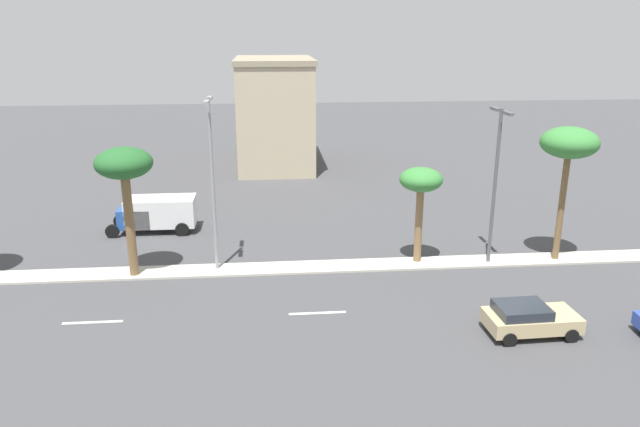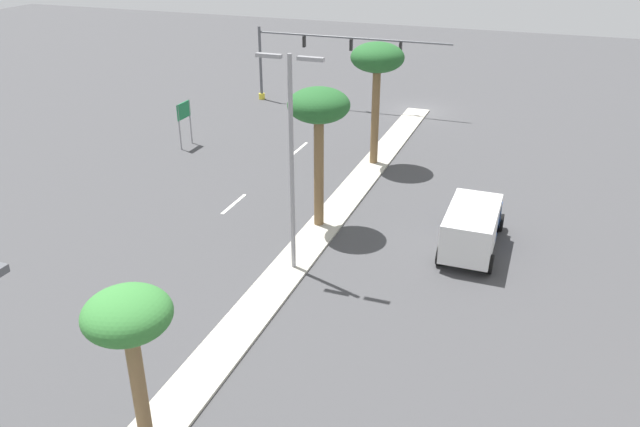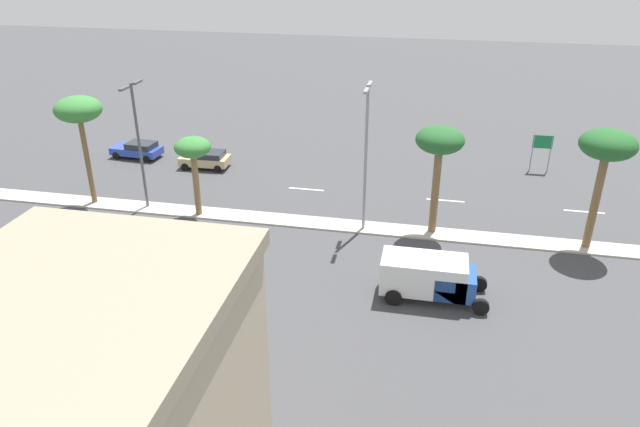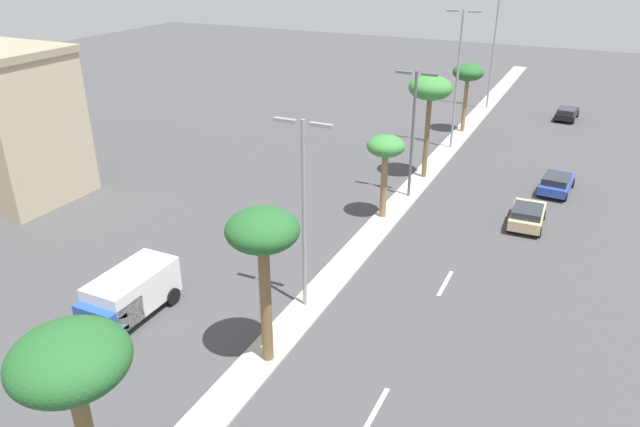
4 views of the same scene
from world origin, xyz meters
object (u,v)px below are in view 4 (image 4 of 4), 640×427
at_px(sedan_black_right, 567,113).
at_px(street_lamp_trailing, 494,46).
at_px(sedan_tan_mid, 527,215).
at_px(box_truck, 127,295).
at_px(palm_tree_near, 468,74).
at_px(sedan_blue_trailing, 557,183).
at_px(palm_tree_mid, 386,150).
at_px(street_lamp_right, 458,71).
at_px(palm_tree_trailing, 430,90).
at_px(palm_tree_right, 71,368).
at_px(street_lamp_near, 304,202).
at_px(street_lamp_outboard, 413,125).
at_px(palm_tree_outboard, 263,236).

bearing_deg(sedan_black_right, street_lamp_trailing, 175.39).
distance_m(sedan_black_right, sedan_tan_mid, 28.06).
bearing_deg(box_truck, palm_tree_near, 78.98).
relative_size(sedan_blue_trailing, box_truck, 0.77).
bearing_deg(palm_tree_mid, street_lamp_right, 88.43).
xyz_separation_m(sedan_black_right, sedan_blue_trailing, (1.12, -21.20, 0.06)).
xyz_separation_m(palm_tree_trailing, street_lamp_right, (0.08, 8.11, -0.07)).
bearing_deg(palm_tree_right, sedan_black_right, 81.47).
bearing_deg(sedan_blue_trailing, palm_tree_near, 129.25).
xyz_separation_m(street_lamp_trailing, sedan_black_right, (8.35, -0.67, -6.16)).
xyz_separation_m(palm_tree_mid, palm_tree_trailing, (0.37, 8.36, 2.14)).
bearing_deg(street_lamp_near, box_truck, -147.47).
bearing_deg(street_lamp_outboard, sedan_tan_mid, -8.48).
relative_size(palm_tree_outboard, street_lamp_near, 0.74).
relative_size(palm_tree_mid, palm_tree_trailing, 0.71).
xyz_separation_m(palm_tree_near, box_truck, (-7.45, -38.25, -4.34)).
relative_size(palm_tree_outboard, sedan_black_right, 1.69).
height_order(palm_tree_trailing, sedan_black_right, palm_tree_trailing).
bearing_deg(street_lamp_near, sedan_blue_trailing, 65.20).
bearing_deg(palm_tree_trailing, box_truck, -107.08).
height_order(palm_tree_outboard, box_truck, palm_tree_outboard).
bearing_deg(palm_tree_trailing, palm_tree_near, 90.68).
bearing_deg(palm_tree_outboard, sedan_tan_mid, 66.52).
bearing_deg(palm_tree_mid, palm_tree_near, 89.44).
xyz_separation_m(street_lamp_outboard, street_lamp_right, (-0.03, 12.29, 1.44)).
bearing_deg(sedan_blue_trailing, sedan_tan_mid, -99.32).
relative_size(sedan_black_right, sedan_tan_mid, 1.03).
relative_size(palm_tree_right, palm_tree_outboard, 1.07).
relative_size(palm_tree_outboard, box_truck, 1.24).
bearing_deg(palm_tree_trailing, street_lamp_outboard, -88.51).
bearing_deg(sedan_blue_trailing, sedan_black_right, 93.01).
relative_size(palm_tree_right, box_truck, 1.32).
height_order(palm_tree_right, street_lamp_near, street_lamp_near).
bearing_deg(street_lamp_right, palm_tree_mid, -91.57).
bearing_deg(palm_tree_near, palm_tree_outboard, -89.44).
relative_size(street_lamp_right, box_truck, 2.03).
bearing_deg(palm_tree_trailing, street_lamp_near, -90.74).
relative_size(street_lamp_right, sedan_black_right, 2.76).
distance_m(street_lamp_trailing, box_truck, 49.03).
height_order(palm_tree_mid, street_lamp_outboard, street_lamp_outboard).
bearing_deg(palm_tree_outboard, palm_tree_near, 90.56).
distance_m(sedan_tan_mid, box_truck, 25.21).
bearing_deg(sedan_black_right, box_truck, -108.85).
bearing_deg(street_lamp_near, palm_tree_outboard, -84.12).
relative_size(palm_tree_trailing, sedan_tan_mid, 1.90).
bearing_deg(sedan_tan_mid, sedan_blue_trailing, 80.68).
height_order(palm_tree_outboard, sedan_black_right, palm_tree_outboard).
bearing_deg(sedan_black_right, palm_tree_mid, -106.09).
bearing_deg(palm_tree_near, palm_tree_right, -89.78).
bearing_deg(palm_tree_outboard, sedan_black_right, 79.98).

